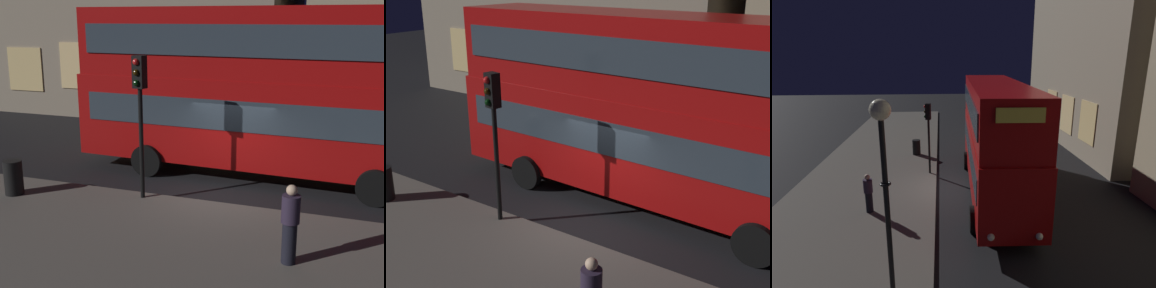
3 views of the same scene
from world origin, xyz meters
The scene contains 3 objects.
ground_plane centered at (0.00, 0.00, 0.00)m, with size 80.00×80.00×0.00m, color black.
double_decker_bus centered at (0.29, 2.14, 2.95)m, with size 11.41×3.08×5.27m.
traffic_light_near_kerb centered at (-2.00, -1.09, 2.92)m, with size 0.36×0.39×3.88m.
Camera 2 is at (6.10, -9.28, 6.27)m, focal length 45.36 mm.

